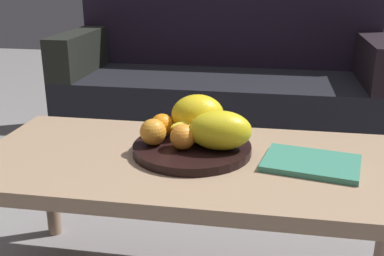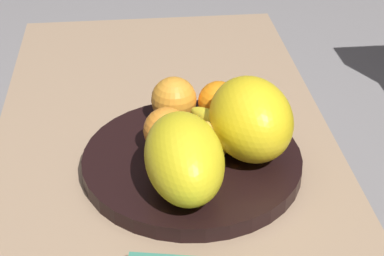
{
  "view_description": "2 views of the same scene",
  "coord_description": "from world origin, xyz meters",
  "px_view_note": "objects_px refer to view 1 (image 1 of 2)",
  "views": [
    {
      "loc": [
        0.19,
        -1.19,
        0.97
      ],
      "look_at": [
        -0.03,
        0.04,
        0.53
      ],
      "focal_mm": 43.61,
      "sensor_mm": 36.0,
      "label": 1
    },
    {
      "loc": [
        0.76,
        -0.05,
        1.04
      ],
      "look_at": [
        -0.03,
        0.04,
        0.53
      ],
      "focal_mm": 58.52,
      "sensor_mm": 36.0,
      "label": 2
    }
  ],
  "objects_px": {
    "banana_bunch": "(194,131)",
    "magazine": "(311,163)",
    "orange_front": "(183,137)",
    "couch": "(222,90)",
    "melon_large_front": "(220,130)",
    "fruit_bowl": "(192,148)",
    "orange_left": "(153,132)",
    "orange_right": "(162,125)",
    "coffee_table": "(199,174)",
    "melon_smaller_beside": "(198,115)"
  },
  "relations": [
    {
      "from": "banana_bunch",
      "to": "magazine",
      "type": "xyz_separation_m",
      "value": [
        0.33,
        -0.07,
        -0.04
      ]
    },
    {
      "from": "orange_front",
      "to": "banana_bunch",
      "type": "xyz_separation_m",
      "value": [
        0.02,
        0.08,
        -0.01
      ]
    },
    {
      "from": "couch",
      "to": "melon_large_front",
      "type": "xyz_separation_m",
      "value": [
        0.13,
        -1.31,
        0.23
      ]
    },
    {
      "from": "fruit_bowl",
      "to": "magazine",
      "type": "relative_size",
      "value": 1.36
    },
    {
      "from": "melon_large_front",
      "to": "magazine",
      "type": "xyz_separation_m",
      "value": [
        0.25,
        -0.02,
        -0.07
      ]
    },
    {
      "from": "orange_left",
      "to": "melon_large_front",
      "type": "bearing_deg",
      "value": -0.39
    },
    {
      "from": "fruit_bowl",
      "to": "orange_right",
      "type": "relative_size",
      "value": 4.96
    },
    {
      "from": "couch",
      "to": "orange_front",
      "type": "relative_size",
      "value": 23.71
    },
    {
      "from": "melon_large_front",
      "to": "coffee_table",
      "type": "bearing_deg",
      "value": -163.0
    },
    {
      "from": "orange_left",
      "to": "orange_right",
      "type": "bearing_deg",
      "value": 83.28
    },
    {
      "from": "orange_right",
      "to": "coffee_table",
      "type": "bearing_deg",
      "value": -36.33
    },
    {
      "from": "orange_front",
      "to": "orange_left",
      "type": "height_order",
      "value": "orange_left"
    },
    {
      "from": "melon_large_front",
      "to": "orange_left",
      "type": "distance_m",
      "value": 0.19
    },
    {
      "from": "orange_right",
      "to": "orange_left",
      "type": "bearing_deg",
      "value": -96.72
    },
    {
      "from": "couch",
      "to": "melon_large_front",
      "type": "distance_m",
      "value": 1.34
    },
    {
      "from": "orange_right",
      "to": "melon_smaller_beside",
      "type": "bearing_deg",
      "value": 18.38
    },
    {
      "from": "melon_large_front",
      "to": "banana_bunch",
      "type": "distance_m",
      "value": 0.11
    },
    {
      "from": "fruit_bowl",
      "to": "magazine",
      "type": "xyz_separation_m",
      "value": [
        0.33,
        -0.04,
        -0.0
      ]
    },
    {
      "from": "orange_front",
      "to": "banana_bunch",
      "type": "relative_size",
      "value": 0.44
    },
    {
      "from": "melon_large_front",
      "to": "melon_smaller_beside",
      "type": "relative_size",
      "value": 1.11
    },
    {
      "from": "couch",
      "to": "fruit_bowl",
      "type": "relative_size",
      "value": 5.0
    },
    {
      "from": "orange_front",
      "to": "magazine",
      "type": "xyz_separation_m",
      "value": [
        0.35,
        0.0,
        -0.05
      ]
    },
    {
      "from": "melon_smaller_beside",
      "to": "orange_front",
      "type": "distance_m",
      "value": 0.13
    },
    {
      "from": "orange_left",
      "to": "banana_bunch",
      "type": "height_order",
      "value": "orange_left"
    },
    {
      "from": "coffee_table",
      "to": "orange_left",
      "type": "bearing_deg",
      "value": 172.05
    },
    {
      "from": "orange_front",
      "to": "banana_bunch",
      "type": "height_order",
      "value": "orange_front"
    },
    {
      "from": "fruit_bowl",
      "to": "melon_smaller_beside",
      "type": "bearing_deg",
      "value": 88.85
    },
    {
      "from": "fruit_bowl",
      "to": "orange_right",
      "type": "bearing_deg",
      "value": 151.29
    },
    {
      "from": "coffee_table",
      "to": "orange_left",
      "type": "height_order",
      "value": "orange_left"
    },
    {
      "from": "melon_smaller_beside",
      "to": "magazine",
      "type": "height_order",
      "value": "melon_smaller_beside"
    },
    {
      "from": "banana_bunch",
      "to": "fruit_bowl",
      "type": "bearing_deg",
      "value": -87.43
    },
    {
      "from": "couch",
      "to": "banana_bunch",
      "type": "bearing_deg",
      "value": -87.68
    },
    {
      "from": "magazine",
      "to": "fruit_bowl",
      "type": "bearing_deg",
      "value": -175.05
    },
    {
      "from": "banana_bunch",
      "to": "magazine",
      "type": "relative_size",
      "value": 0.66
    },
    {
      "from": "coffee_table",
      "to": "melon_smaller_beside",
      "type": "relative_size",
      "value": 7.99
    },
    {
      "from": "coffee_table",
      "to": "melon_large_front",
      "type": "bearing_deg",
      "value": 17.0
    },
    {
      "from": "couch",
      "to": "coffee_table",
      "type": "bearing_deg",
      "value": -86.65
    },
    {
      "from": "melon_large_front",
      "to": "orange_right",
      "type": "relative_size",
      "value": 2.54
    },
    {
      "from": "orange_front",
      "to": "melon_smaller_beside",
      "type": "bearing_deg",
      "value": 80.43
    },
    {
      "from": "fruit_bowl",
      "to": "banana_bunch",
      "type": "distance_m",
      "value": 0.06
    },
    {
      "from": "fruit_bowl",
      "to": "magazine",
      "type": "bearing_deg",
      "value": -6.19
    },
    {
      "from": "melon_large_front",
      "to": "orange_left",
      "type": "xyz_separation_m",
      "value": [
        -0.19,
        0.0,
        -0.02
      ]
    },
    {
      "from": "coffee_table",
      "to": "orange_right",
      "type": "distance_m",
      "value": 0.19
    },
    {
      "from": "orange_right",
      "to": "orange_front",
      "type": "bearing_deg",
      "value": -48.98
    },
    {
      "from": "melon_large_front",
      "to": "banana_bunch",
      "type": "height_order",
      "value": "melon_large_front"
    },
    {
      "from": "couch",
      "to": "orange_right",
      "type": "xyz_separation_m",
      "value": [
        -0.05,
        -1.24,
        0.21
      ]
    },
    {
      "from": "couch",
      "to": "melon_large_front",
      "type": "height_order",
      "value": "couch"
    },
    {
      "from": "banana_bunch",
      "to": "magazine",
      "type": "distance_m",
      "value": 0.34
    },
    {
      "from": "coffee_table",
      "to": "orange_front",
      "type": "relative_size",
      "value": 17.56
    },
    {
      "from": "orange_right",
      "to": "fruit_bowl",
      "type": "bearing_deg",
      "value": -28.71
    }
  ]
}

